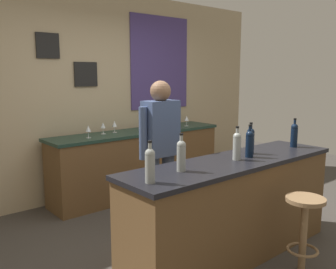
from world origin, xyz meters
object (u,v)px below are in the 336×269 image
(wine_glass_c, at_px, (115,124))
(wine_glass_b, at_px, (103,126))
(wine_bottle_d, at_px, (250,143))
(wine_bottle_b, at_px, (181,154))
(bar_stool, at_px, (304,223))
(wine_glass_d, at_px, (187,119))
(bartender, at_px, (161,148))
(wine_bottle_a, at_px, (150,164))
(wine_bottle_f, at_px, (294,134))
(wine_glass_a, at_px, (88,129))
(coffee_mug, at_px, (162,124))
(wine_bottle_c, at_px, (237,145))
(wine_bottle_e, at_px, (251,140))

(wine_glass_c, bearing_deg, wine_glass_b, -174.56)
(wine_bottle_d, bearing_deg, wine_bottle_b, 177.45)
(bar_stool, relative_size, wine_glass_d, 4.39)
(bartender, distance_m, wine_glass_d, 1.90)
(wine_bottle_a, distance_m, wine_glass_d, 3.05)
(bar_stool, xyz_separation_m, wine_glass_c, (-0.12, 2.74, 0.55))
(wine_bottle_a, bearing_deg, wine_bottle_f, 1.62)
(bartender, relative_size, wine_glass_a, 10.45)
(wine_glass_a, relative_size, wine_glass_c, 1.00)
(bartender, distance_m, coffee_mug, 1.70)
(wine_glass_c, bearing_deg, wine_bottle_d, -86.92)
(wine_glass_d, bearing_deg, wine_bottle_c, -121.86)
(coffee_mug, bearing_deg, wine_glass_c, 176.46)
(wine_bottle_c, height_order, coffee_mug, wine_bottle_c)
(bar_stool, bearing_deg, wine_glass_d, 67.75)
(wine_bottle_f, relative_size, wine_glass_b, 1.97)
(wine_glass_d, xyz_separation_m, coffee_mug, (-0.40, 0.12, -0.06))
(wine_bottle_e, bearing_deg, bartender, 127.51)
(wine_bottle_a, bearing_deg, bar_stool, -23.52)
(coffee_mug, bearing_deg, wine_bottle_f, -87.61)
(wine_bottle_b, bearing_deg, wine_bottle_f, -1.42)
(wine_glass_d, relative_size, coffee_mug, 1.24)
(wine_bottle_b, bearing_deg, coffee_mug, 54.45)
(wine_bottle_e, distance_m, wine_glass_d, 2.12)
(wine_glass_c, bearing_deg, wine_glass_d, -8.09)
(wine_glass_a, bearing_deg, wine_bottle_a, -106.43)
(wine_glass_c, bearing_deg, bar_stool, -87.43)
(wine_bottle_d, relative_size, wine_glass_a, 1.97)
(bartender, bearing_deg, wine_glass_c, 77.71)
(wine_bottle_a, xyz_separation_m, wine_bottle_b, (0.38, 0.09, 0.00))
(wine_glass_b, bearing_deg, wine_bottle_b, -103.74)
(wine_bottle_d, height_order, coffee_mug, wine_bottle_d)
(wine_bottle_a, height_order, wine_bottle_f, same)
(wine_glass_d, bearing_deg, wine_bottle_f, -98.77)
(wine_bottle_a, distance_m, wine_bottle_d, 1.20)
(bar_stool, xyz_separation_m, wine_bottle_f, (0.74, 0.58, 0.60))
(wine_bottle_c, height_order, wine_glass_d, wine_bottle_c)
(wine_bottle_c, relative_size, wine_glass_c, 1.97)
(wine_bottle_c, xyz_separation_m, wine_bottle_d, (0.18, -0.00, 0.00))
(bartender, distance_m, wine_bottle_d, 0.91)
(wine_glass_b, bearing_deg, wine_bottle_c, -86.58)
(bartender, relative_size, wine_bottle_d, 5.29)
(bartender, bearing_deg, wine_bottle_e, -52.49)
(wine_glass_a, xyz_separation_m, wine_glass_c, (0.48, 0.16, 0.00))
(wine_bottle_c, xyz_separation_m, wine_bottle_e, (0.31, 0.08, 0.00))
(bar_stool, bearing_deg, wine_glass_a, 103.03)
(wine_bottle_c, bearing_deg, wine_bottle_f, -0.40)
(bar_stool, relative_size, wine_bottle_f, 2.22)
(wine_glass_d, bearing_deg, wine_glass_c, 171.91)
(wine_glass_a, bearing_deg, wine_glass_c, 18.10)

